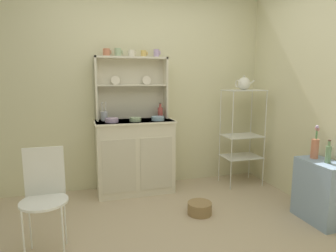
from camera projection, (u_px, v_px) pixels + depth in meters
ground_plane at (184, 250)px, 2.38m from camera, size 3.84×3.84×0.00m
wall_back at (143, 90)px, 3.72m from camera, size 3.84×0.05×2.50m
hutch_cabinet at (135, 156)px, 3.56m from camera, size 0.94×0.45×0.89m
hutch_shelf_unit at (131, 84)px, 3.58m from camera, size 0.88×0.18×0.76m
bakers_rack at (242, 127)px, 3.78m from camera, size 0.49×0.35×1.25m
side_shelf_blue at (321, 192)px, 2.82m from camera, size 0.28×0.48×0.61m
wire_chair at (44, 191)px, 2.28m from camera, size 0.36×0.36×0.85m
floor_basket at (200, 208)px, 3.01m from camera, size 0.25×0.25×0.12m
cup_terracotta_0 at (107, 52)px, 3.40m from camera, size 0.10×0.08×0.09m
cup_sage_1 at (118, 52)px, 3.43m from camera, size 0.09×0.08×0.09m
cup_cream_2 at (131, 53)px, 3.48m from camera, size 0.10×0.08×0.08m
cup_gold_3 at (144, 54)px, 3.52m from camera, size 0.08×0.07×0.08m
cup_lilac_4 at (157, 53)px, 3.56m from camera, size 0.08×0.07×0.09m
bowl_mixing_large at (112, 120)px, 3.34m from camera, size 0.15×0.15×0.05m
bowl_floral_medium at (135, 119)px, 3.42m from camera, size 0.14×0.14×0.05m
bowl_cream_small at (158, 118)px, 3.49m from camera, size 0.16×0.16×0.05m
jam_bottle at (160, 112)px, 3.66m from camera, size 0.06×0.06×0.19m
utensil_jar at (104, 116)px, 3.46m from camera, size 0.08×0.08×0.22m
porcelain_teapot at (244, 83)px, 3.69m from camera, size 0.25×0.16×0.18m
flower_vase at (315, 147)px, 2.87m from camera, size 0.07×0.07×0.33m
oil_bottle at (328, 154)px, 2.71m from camera, size 0.05×0.05×0.22m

